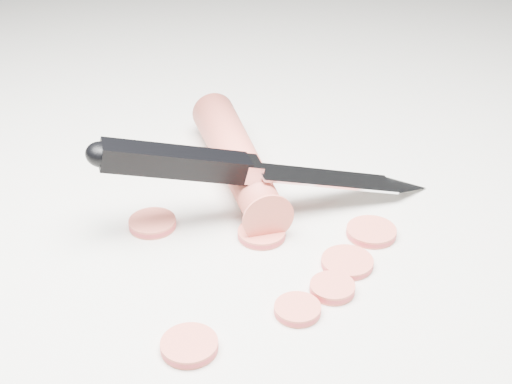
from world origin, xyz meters
TOP-DOWN VIEW (x-y plane):
  - ground at (0.00, 0.00)m, footprint 2.40×2.40m
  - carrot at (0.07, 0.04)m, footprint 0.11×0.19m
  - carrot_slice_0 at (-0.08, -0.10)m, footprint 0.04×0.04m
  - carrot_slice_1 at (-0.01, -0.12)m, footprint 0.03×0.03m
  - carrot_slice_2 at (0.03, -0.04)m, footprint 0.04×0.04m
  - carrot_slice_3 at (0.05, -0.11)m, footprint 0.04×0.04m
  - carrot_slice_4 at (0.10, -0.09)m, footprint 0.04×0.04m
  - carrot_slice_5 at (-0.03, 0.03)m, footprint 0.04×0.04m
  - carrot_slice_6 at (0.02, -0.12)m, footprint 0.03×0.03m
  - kitchen_knife at (0.06, -0.01)m, footprint 0.27×0.14m

SIDE VIEW (x-z plane):
  - ground at x=0.00m, z-range 0.00..0.00m
  - carrot_slice_3 at x=0.05m, z-range 0.00..0.01m
  - carrot_slice_1 at x=-0.01m, z-range 0.00..0.01m
  - carrot_slice_2 at x=0.03m, z-range 0.00..0.01m
  - carrot_slice_4 at x=0.10m, z-range 0.00..0.01m
  - carrot_slice_0 at x=-0.08m, z-range 0.00..0.01m
  - carrot_slice_6 at x=0.02m, z-range 0.00..0.01m
  - carrot_slice_5 at x=-0.03m, z-range 0.00..0.01m
  - carrot at x=0.07m, z-range 0.00..0.04m
  - kitchen_knife at x=0.06m, z-range 0.00..0.08m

